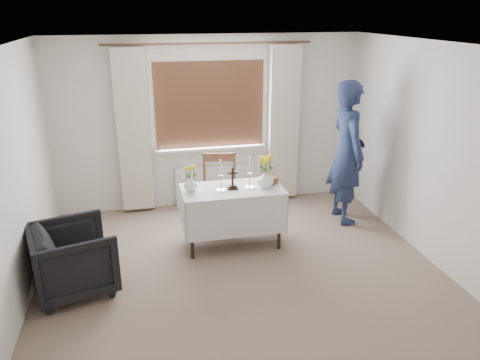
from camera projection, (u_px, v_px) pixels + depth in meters
name	position (u px, v px, depth m)	size (l,w,h in m)	color
ground	(250.00, 291.00, 4.97)	(5.00, 5.00, 0.00)	gray
altar_table	(232.00, 217.00, 5.83)	(1.24, 0.64, 0.76)	white
wooden_chair	(220.00, 194.00, 6.22)	(0.47, 0.47, 1.02)	brown
armchair	(74.00, 259.00, 4.88)	(0.79, 0.81, 0.74)	black
person	(347.00, 153.00, 6.35)	(0.72, 0.47, 1.97)	navy
radiator	(212.00, 186.00, 7.09)	(1.10, 0.10, 0.60)	silver
wooden_cross	(233.00, 178.00, 5.64)	(0.13, 0.09, 0.28)	black
candlestick_left	(221.00, 175.00, 5.57)	(0.11, 0.11, 0.39)	silver
candlestick_right	(250.00, 173.00, 5.66)	(0.11, 0.11, 0.39)	silver
flower_vase_left	(191.00, 184.00, 5.60)	(0.17, 0.17, 0.17)	white
flower_vase_right	(265.00, 179.00, 5.71)	(0.20, 0.20, 0.21)	white
wicker_basket	(269.00, 179.00, 5.88)	(0.22, 0.22, 0.08)	brown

